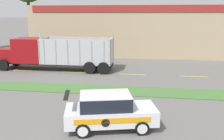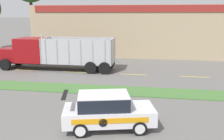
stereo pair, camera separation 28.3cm
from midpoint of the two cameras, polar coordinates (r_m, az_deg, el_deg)
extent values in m
cube|color=#477538|center=(18.01, -1.76, -4.53)|extent=(120.00, 2.19, 0.06)
cube|color=yellow|center=(25.74, -19.51, -0.02)|extent=(2.40, 0.14, 0.01)
cube|color=yellow|center=(23.65, -7.94, -0.49)|extent=(2.40, 0.14, 0.01)
cube|color=yellow|center=(22.67, 5.22, -1.00)|extent=(2.40, 0.14, 0.01)
cube|color=yellow|center=(22.96, 18.79, -1.47)|extent=(2.40, 0.14, 0.01)
cube|color=black|center=(25.08, -12.28, 1.60)|extent=(11.32, 1.37, 0.18)
cube|color=maroon|center=(27.04, -21.77, 3.34)|extent=(1.84, 2.04, 1.27)
cube|color=#B7B7BC|center=(27.54, -23.46, 3.35)|extent=(0.06, 1.74, 1.08)
cube|color=maroon|center=(25.87, -17.48, 4.44)|extent=(2.75, 2.48, 2.31)
cube|color=black|center=(26.47, -20.25, 5.30)|extent=(0.04, 2.11, 1.04)
cylinder|color=silver|center=(24.41, -15.34, 6.07)|extent=(0.14, 0.14, 1.66)
cube|color=#B7B7BC|center=(24.31, -7.25, 1.81)|extent=(6.73, 2.48, 0.12)
cube|color=#B7B7BC|center=(25.24, -14.52, 4.57)|extent=(0.16, 2.48, 2.31)
cube|color=#B7B7BC|center=(23.40, 0.43, 4.36)|extent=(0.16, 2.48, 2.31)
cube|color=#B7B7BC|center=(23.01, -8.15, 4.08)|extent=(6.73, 0.16, 2.31)
cube|color=#B7B7BC|center=(25.22, -6.58, 4.89)|extent=(6.73, 0.16, 2.31)
cube|color=#A3A3A8|center=(23.91, -14.67, 4.12)|extent=(0.10, 0.04, 2.20)
cube|color=#A3A3A8|center=(23.48, -12.16, 4.10)|extent=(0.10, 0.04, 2.20)
cube|color=#A3A3A8|center=(23.09, -9.56, 4.07)|extent=(0.10, 0.04, 2.20)
cube|color=#A3A3A8|center=(22.76, -6.87, 4.02)|extent=(0.10, 0.04, 2.20)
cube|color=#A3A3A8|center=(22.48, -4.12, 3.97)|extent=(0.10, 0.04, 2.20)
cube|color=#A3A3A8|center=(22.24, -1.30, 3.91)|extent=(0.10, 0.04, 2.20)
cylinder|color=black|center=(26.16, -22.97, 1.13)|extent=(1.11, 0.30, 1.11)
cylinder|color=black|center=(28.21, -20.37, 2.14)|extent=(1.11, 0.30, 1.11)
cylinder|color=black|center=(22.55, -1.36, 0.42)|extent=(1.11, 0.30, 1.11)
cylinder|color=black|center=(24.91, -0.33, 1.61)|extent=(1.11, 0.30, 1.11)
cylinder|color=black|center=(22.82, -4.56, 0.53)|extent=(1.11, 0.30, 1.11)
cylinder|color=black|center=(25.15, -3.24, 1.70)|extent=(1.11, 0.30, 1.11)
cube|color=white|center=(12.10, -0.03, -10.12)|extent=(4.60, 2.78, 0.71)
cube|color=black|center=(11.84, -1.28, -7.16)|extent=(2.67, 2.11, 0.63)
cube|color=white|center=(11.73, -1.29, -5.61)|extent=(2.67, 2.11, 0.04)
cube|color=black|center=(11.75, -10.07, -5.56)|extent=(0.54, 1.45, 0.03)
cube|color=orange|center=(11.24, 0.35, -11.60)|extent=(3.34, 0.83, 0.25)
cylinder|color=black|center=(11.24, -1.32, -11.98)|extent=(0.38, 0.10, 0.39)
cylinder|color=black|center=(11.64, 7.04, -13.10)|extent=(0.69, 0.35, 0.66)
cylinder|color=silver|center=(11.55, 7.15, -13.33)|extent=(0.45, 0.12, 0.46)
cylinder|color=black|center=(13.19, 5.52, -9.85)|extent=(0.69, 0.35, 0.66)
cylinder|color=silver|center=(13.29, 5.44, -9.68)|extent=(0.45, 0.12, 0.46)
cylinder|color=black|center=(11.44, -6.52, -13.59)|extent=(0.69, 0.35, 0.66)
cylinder|color=silver|center=(11.34, -6.53, -13.83)|extent=(0.45, 0.12, 0.46)
cylinder|color=black|center=(13.01, -6.28, -10.20)|extent=(0.69, 0.35, 0.66)
cylinder|color=silver|center=(13.11, -6.27, -10.02)|extent=(0.45, 0.12, 0.46)
cube|color=tan|center=(36.11, 9.84, 9.15)|extent=(31.09, 12.00, 6.40)
cube|color=maroon|center=(29.99, 10.12, 13.68)|extent=(29.54, 0.10, 0.80)
cylinder|color=#473828|center=(35.15, -17.51, 9.87)|extent=(0.39, 0.39, 7.88)
camera|label=1|loc=(0.14, -89.53, 0.11)|focal=40.00mm
camera|label=2|loc=(0.14, 90.47, -0.11)|focal=40.00mm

